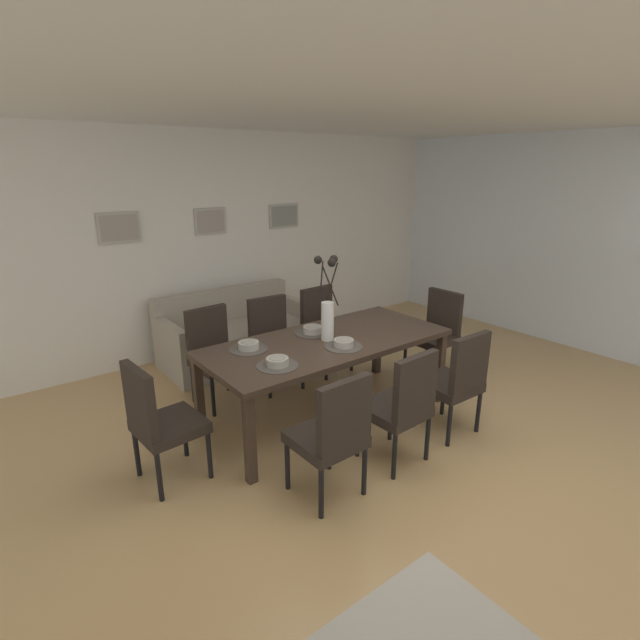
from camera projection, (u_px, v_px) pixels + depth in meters
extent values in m
plane|color=tan|center=(402.00, 467.00, 3.64)|extent=(9.00, 9.00, 0.00)
cube|color=white|center=(206.00, 245.00, 5.69)|extent=(9.00, 0.10, 2.60)
cube|color=white|center=(595.00, 245.00, 5.67)|extent=(0.10, 6.30, 2.60)
cube|color=white|center=(378.00, 94.00, 3.14)|extent=(9.00, 7.20, 0.08)
cube|color=#3D2D23|center=(327.00, 342.00, 4.18)|extent=(2.20, 0.98, 0.05)
cube|color=#3D2D23|center=(377.00, 343.00, 5.22)|extent=(0.07, 0.07, 0.69)
cube|color=#3D2D23|center=(199.00, 396.00, 4.01)|extent=(0.07, 0.07, 0.69)
cube|color=#3D2D23|center=(440.00, 368.00, 4.58)|extent=(0.07, 0.07, 0.69)
cube|color=#3D2D23|center=(250.00, 440.00, 3.37)|extent=(0.07, 0.07, 0.69)
cube|color=black|center=(326.00, 439.00, 3.24)|extent=(0.45, 0.45, 0.08)
cube|color=black|center=(345.00, 416.00, 3.02)|extent=(0.42, 0.07, 0.48)
cylinder|color=black|center=(329.00, 446.00, 3.57)|extent=(0.04, 0.04, 0.38)
cylinder|color=black|center=(287.00, 465.00, 3.34)|extent=(0.04, 0.04, 0.38)
cylinder|color=black|center=(364.00, 471.00, 3.28)|extent=(0.04, 0.04, 0.38)
cylinder|color=black|center=(321.00, 493.00, 3.06)|extent=(0.04, 0.04, 0.38)
cube|color=black|center=(219.00, 362.00, 4.51)|extent=(0.47, 0.47, 0.08)
cube|color=black|center=(207.00, 332.00, 4.57)|extent=(0.42, 0.09, 0.48)
cylinder|color=black|center=(213.00, 397.00, 4.33)|extent=(0.04, 0.04, 0.38)
cylinder|color=black|center=(248.00, 385.00, 4.57)|extent=(0.04, 0.04, 0.38)
cylinder|color=black|center=(193.00, 384.00, 4.59)|extent=(0.04, 0.04, 0.38)
cylinder|color=black|center=(227.00, 373.00, 4.84)|extent=(0.04, 0.04, 0.38)
cube|color=black|center=(394.00, 410.00, 3.63)|extent=(0.46, 0.46, 0.08)
cube|color=black|center=(415.00, 387.00, 3.41)|extent=(0.42, 0.08, 0.48)
cylinder|color=black|center=(391.00, 419.00, 3.96)|extent=(0.04, 0.04, 0.38)
cylinder|color=black|center=(358.00, 435.00, 3.72)|extent=(0.04, 0.04, 0.38)
cylinder|color=black|center=(427.00, 438.00, 3.68)|extent=(0.04, 0.04, 0.38)
cylinder|color=black|center=(394.00, 456.00, 3.45)|extent=(0.04, 0.04, 0.38)
cube|color=black|center=(277.00, 349.00, 4.85)|extent=(0.47, 0.47, 0.08)
cube|color=black|center=(267.00, 320.00, 4.92)|extent=(0.42, 0.09, 0.48)
cylinder|color=black|center=(270.00, 380.00, 4.67)|extent=(0.04, 0.04, 0.38)
cylinder|color=black|center=(303.00, 372.00, 4.87)|extent=(0.04, 0.04, 0.38)
cylinder|color=black|center=(253.00, 367.00, 4.97)|extent=(0.04, 0.04, 0.38)
cylinder|color=black|center=(284.00, 360.00, 5.17)|extent=(0.04, 0.04, 0.38)
cube|color=black|center=(448.00, 385.00, 4.04)|extent=(0.45, 0.45, 0.08)
cube|color=black|center=(470.00, 364.00, 3.82)|extent=(0.42, 0.07, 0.48)
cylinder|color=black|center=(443.00, 395.00, 4.36)|extent=(0.04, 0.04, 0.38)
cylinder|color=black|center=(414.00, 407.00, 4.15)|extent=(0.04, 0.04, 0.38)
cylinder|color=black|center=(478.00, 412.00, 4.07)|extent=(0.04, 0.04, 0.38)
cylinder|color=black|center=(449.00, 425.00, 3.86)|extent=(0.04, 0.04, 0.38)
cube|color=black|center=(328.00, 335.00, 5.26)|extent=(0.46, 0.46, 0.08)
cube|color=black|center=(317.00, 308.00, 5.31)|extent=(0.42, 0.08, 0.48)
cylinder|color=black|center=(326.00, 363.00, 5.07)|extent=(0.04, 0.04, 0.38)
cylinder|color=black|center=(352.00, 355.00, 5.31)|extent=(0.04, 0.04, 0.38)
cylinder|color=black|center=(304.00, 353.00, 5.35)|extent=(0.04, 0.04, 0.38)
cylinder|color=black|center=(329.00, 346.00, 5.58)|extent=(0.04, 0.04, 0.38)
cube|color=black|center=(170.00, 426.00, 3.40)|extent=(0.47, 0.47, 0.08)
cube|color=black|center=(140.00, 402.00, 3.20)|extent=(0.09, 0.42, 0.48)
cylinder|color=black|center=(209.00, 455.00, 3.46)|extent=(0.04, 0.04, 0.38)
cylinder|color=black|center=(185.00, 434.00, 3.73)|extent=(0.04, 0.04, 0.38)
cylinder|color=black|center=(159.00, 477.00, 3.22)|extent=(0.04, 0.04, 0.38)
cylinder|color=black|center=(137.00, 453.00, 3.49)|extent=(0.04, 0.04, 0.38)
cube|color=black|center=(431.00, 339.00, 5.14)|extent=(0.45, 0.45, 0.08)
cube|color=black|center=(444.00, 312.00, 5.17)|extent=(0.07, 0.42, 0.48)
cylinder|color=black|center=(405.00, 357.00, 5.24)|extent=(0.04, 0.04, 0.38)
cylinder|color=black|center=(433.00, 368.00, 4.95)|extent=(0.04, 0.04, 0.38)
cylinder|color=black|center=(427.00, 349.00, 5.46)|extent=(0.04, 0.04, 0.38)
cylinder|color=black|center=(455.00, 359.00, 5.18)|extent=(0.04, 0.04, 0.38)
cylinder|color=white|center=(328.00, 321.00, 4.12)|extent=(0.11, 0.11, 0.34)
cylinder|color=black|center=(332.00, 283.00, 4.07)|extent=(0.05, 0.12, 0.37)
sphere|color=black|center=(334.00, 259.00, 4.03)|extent=(0.07, 0.07, 0.07)
cylinder|color=black|center=(321.00, 284.00, 4.04)|extent=(0.08, 0.05, 0.38)
sphere|color=black|center=(318.00, 260.00, 3.99)|extent=(0.07, 0.07, 0.07)
cylinder|color=black|center=(330.00, 286.00, 3.97)|extent=(0.15, 0.06, 0.36)
sphere|color=black|center=(332.00, 263.00, 3.88)|extent=(0.07, 0.07, 0.07)
cylinder|color=#4C4742|center=(278.00, 366.00, 3.62)|extent=(0.32, 0.32, 0.01)
cylinder|color=#B2ADA3|center=(277.00, 362.00, 3.61)|extent=(0.17, 0.17, 0.06)
cylinder|color=gray|center=(277.00, 360.00, 3.61)|extent=(0.13, 0.13, 0.04)
cylinder|color=#4C4742|center=(249.00, 349.00, 3.95)|extent=(0.32, 0.32, 0.01)
cylinder|color=#B2ADA3|center=(249.00, 345.00, 3.94)|extent=(0.17, 0.17, 0.06)
cylinder|color=gray|center=(248.00, 344.00, 3.94)|extent=(0.13, 0.13, 0.04)
cylinder|color=#4C4742|center=(344.00, 347.00, 4.01)|extent=(0.32, 0.32, 0.01)
cylinder|color=#B2ADA3|center=(344.00, 343.00, 4.00)|extent=(0.17, 0.17, 0.06)
cylinder|color=gray|center=(344.00, 341.00, 3.99)|extent=(0.13, 0.13, 0.04)
cylinder|color=#4C4742|center=(312.00, 333.00, 4.34)|extent=(0.32, 0.32, 0.01)
cylinder|color=#B2ADA3|center=(312.00, 329.00, 4.33)|extent=(0.17, 0.17, 0.06)
cylinder|color=gray|center=(312.00, 328.00, 4.32)|extent=(0.13, 0.13, 0.04)
cube|color=#A89E8E|center=(238.00, 343.00, 5.60)|extent=(1.71, 0.84, 0.42)
cube|color=#A89E8E|center=(223.00, 304.00, 5.73)|extent=(1.71, 0.16, 0.38)
cube|color=#A89E8E|center=(294.00, 306.00, 5.97)|extent=(0.10, 0.84, 0.20)
cube|color=#A89E8E|center=(169.00, 332.00, 5.04)|extent=(0.10, 0.84, 0.20)
cube|color=#B2ADA3|center=(119.00, 228.00, 4.98)|extent=(0.43, 0.02, 0.32)
cube|color=#9E9389|center=(119.00, 228.00, 4.97)|extent=(0.38, 0.01, 0.27)
cube|color=#B2ADA3|center=(210.00, 221.00, 5.58)|extent=(0.39, 0.02, 0.30)
cube|color=#9E9389|center=(211.00, 221.00, 5.57)|extent=(0.34, 0.01, 0.25)
cube|color=#B2ADA3|center=(284.00, 216.00, 6.18)|extent=(0.44, 0.02, 0.30)
cube|color=gray|center=(284.00, 216.00, 6.17)|extent=(0.39, 0.01, 0.25)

